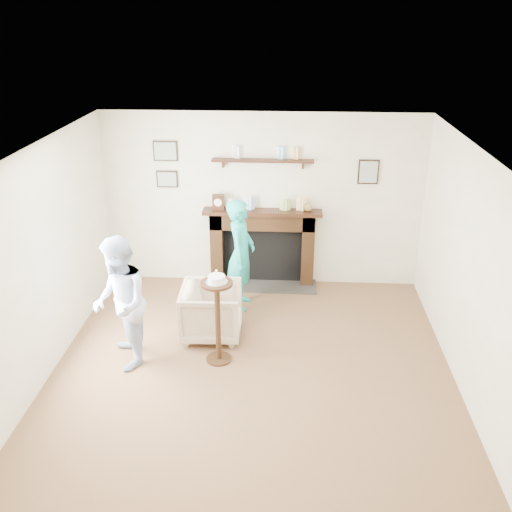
# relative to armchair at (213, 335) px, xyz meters

# --- Properties ---
(ground) EXTENTS (5.00, 5.00, 0.00)m
(ground) POSITION_rel_armchair_xyz_m (0.55, -0.90, 0.00)
(ground) COLOR brown
(ground) RESTS_ON ground
(room_shell) EXTENTS (4.54, 5.02, 2.52)m
(room_shell) POSITION_rel_armchair_xyz_m (0.54, -0.21, 1.62)
(room_shell) COLOR beige
(room_shell) RESTS_ON ground
(armchair) EXTENTS (0.76, 0.73, 0.67)m
(armchair) POSITION_rel_armchair_xyz_m (0.00, 0.00, 0.00)
(armchair) COLOR tan
(armchair) RESTS_ON ground
(man) EXTENTS (0.82, 0.91, 1.54)m
(man) POSITION_rel_armchair_xyz_m (-0.92, -0.66, 0.00)
(man) COLOR #A9B2D4
(man) RESTS_ON ground
(woman) EXTENTS (0.42, 0.59, 1.52)m
(woman) POSITION_rel_armchair_xyz_m (0.30, 0.80, 0.00)
(woman) COLOR #20ACB6
(woman) RESTS_ON ground
(pedestal_table) EXTENTS (0.36, 0.36, 1.16)m
(pedestal_table) POSITION_rel_armchair_xyz_m (0.15, -0.54, 0.71)
(pedestal_table) COLOR black
(pedestal_table) RESTS_ON ground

